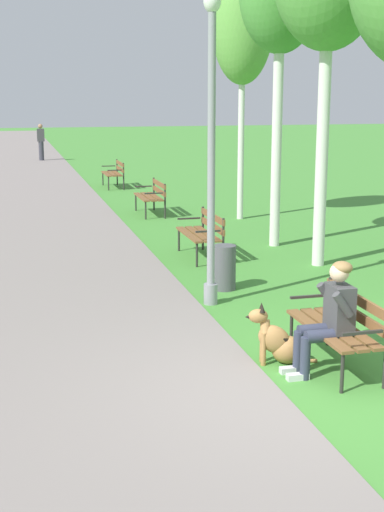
{
  "coord_description": "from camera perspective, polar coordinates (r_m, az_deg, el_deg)",
  "views": [
    {
      "loc": [
        -2.85,
        -6.45,
        3.0
      ],
      "look_at": [
        -0.55,
        2.61,
        0.9
      ],
      "focal_mm": 51.13,
      "sensor_mm": 36.0,
      "label": 1
    }
  ],
  "objects": [
    {
      "name": "ground_plane",
      "position": [
        7.66,
        8.95,
        -10.55
      ],
      "size": [
        120.0,
        120.0,
        0.0
      ],
      "primitive_type": "plane",
      "color": "#478E38"
    },
    {
      "name": "lamp_post_near",
      "position": [
        10.21,
        1.53,
        8.45
      ],
      "size": [
        0.24,
        0.24,
        4.35
      ],
      "color": "gray",
      "rests_on": "ground"
    },
    {
      "name": "park_bench_far",
      "position": [
        18.35,
        -3.14,
        4.85
      ],
      "size": [
        0.55,
        1.5,
        0.85
      ],
      "color": "brown",
      "rests_on": "ground"
    },
    {
      "name": "park_bench_furthest",
      "position": [
        23.78,
        -6.07,
        6.58
      ],
      "size": [
        0.55,
        1.5,
        0.85
      ],
      "color": "brown",
      "rests_on": "ground"
    },
    {
      "name": "dog_shepherd",
      "position": [
        8.32,
        6.79,
        -6.66
      ],
      "size": [
        0.82,
        0.38,
        0.71
      ],
      "color": "#B27F47",
      "rests_on": "ground"
    },
    {
      "name": "park_bench_near",
      "position": [
        8.25,
        11.56,
        -5.14
      ],
      "size": [
        0.55,
        1.5,
        0.85
      ],
      "color": "brown",
      "rests_on": "ground"
    },
    {
      "name": "paved_path",
      "position": [
        30.6,
        -12.96,
        6.74
      ],
      "size": [
        3.76,
        60.0,
        0.04
      ],
      "primitive_type": "cube",
      "color": "gray",
      "rests_on": "ground"
    },
    {
      "name": "person_seated_on_near_bench",
      "position": [
        7.98,
        10.74,
        -4.44
      ],
      "size": [
        0.74,
        0.49,
        1.25
      ],
      "color": "#33384C",
      "rests_on": "ground"
    },
    {
      "name": "litter_bin",
      "position": [
        11.31,
        2.54,
        -0.9
      ],
      "size": [
        0.36,
        0.36,
        0.7
      ],
      "primitive_type": "cylinder",
      "color": "#515156",
      "rests_on": "ground"
    },
    {
      "name": "birch_tree_fifth",
      "position": [
        17.61,
        3.99,
        17.61
      ],
      "size": [
        1.43,
        1.47,
        5.96
      ],
      "color": "silver",
      "rests_on": "ground"
    },
    {
      "name": "pedestrian_distant",
      "position": [
        33.59,
        -11.73,
        8.71
      ],
      "size": [
        0.32,
        0.22,
        1.65
      ],
      "color": "#383842",
      "rests_on": "ground"
    },
    {
      "name": "park_bench_mid",
      "position": [
        13.44,
        0.88,
        2.0
      ],
      "size": [
        0.55,
        1.5,
        0.85
      ],
      "color": "brown",
      "rests_on": "ground"
    }
  ]
}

